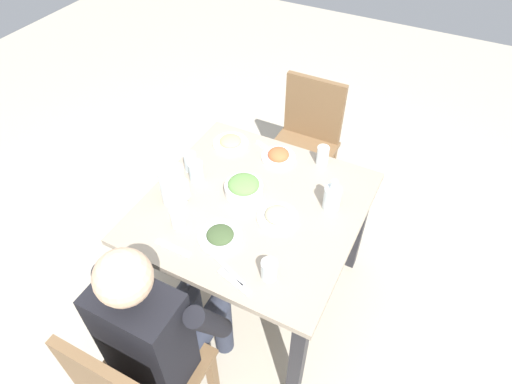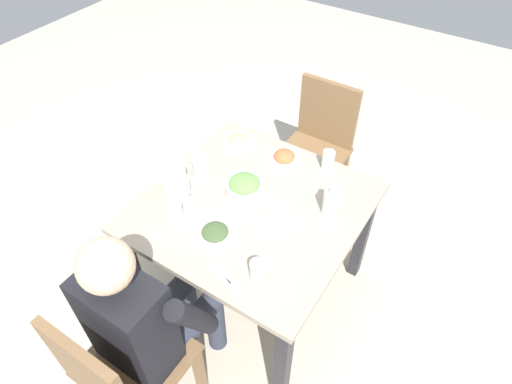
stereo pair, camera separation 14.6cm
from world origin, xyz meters
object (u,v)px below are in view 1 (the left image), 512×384
at_px(water_glass_far_left, 196,172).
at_px(water_glass_far_right, 190,162).
at_px(water_glass_near_right, 323,156).
at_px(water_glass_by_pitcher, 269,270).
at_px(water_glass_center, 178,218).
at_px(water_pitcher, 173,185).
at_px(plate_fries, 231,142).
at_px(salad_bowl, 244,187).
at_px(chair_far, 306,139).
at_px(plate_dolmas, 220,236).
at_px(diner_near, 162,323).
at_px(dining_table, 253,220).
at_px(plate_beans, 278,216).
at_px(plate_rice_curry, 279,156).
at_px(oil_carafe, 332,199).

xyz_separation_m(water_glass_far_left, water_glass_far_right, (-0.07, 0.05, -0.00)).
distance_m(water_glass_near_right, water_glass_by_pitcher, 0.75).
xyz_separation_m(water_glass_far_right, water_glass_near_right, (0.58, 0.35, 0.00)).
height_order(water_glass_far_right, water_glass_center, water_glass_far_right).
relative_size(water_pitcher, plate_fries, 0.99).
relative_size(salad_bowl, water_glass_center, 1.88).
bearing_deg(water_glass_far_left, chair_far, 72.88).
bearing_deg(plate_dolmas, water_pitcher, 161.23).
bearing_deg(diner_near, dining_table, 84.48).
bearing_deg(dining_table, water_glass_center, -132.20).
bearing_deg(water_glass_center, plate_beans, 32.00).
bearing_deg(diner_near, plate_dolmas, 86.02).
relative_size(dining_table, plate_dolmas, 5.06).
bearing_deg(plate_rice_curry, plate_fries, -177.75).
bearing_deg(chair_far, oil_carafe, -60.88).
height_order(water_pitcher, plate_dolmas, water_pitcher).
relative_size(dining_table, chair_far, 1.13).
relative_size(diner_near, plate_dolmas, 5.97).
bearing_deg(water_glass_near_right, water_pitcher, -132.94).
height_order(dining_table, water_pitcher, water_pitcher).
relative_size(plate_dolmas, water_glass_by_pitcher, 2.16).
distance_m(water_pitcher, salad_bowl, 0.33).
bearing_deg(water_glass_by_pitcher, plate_beans, 108.74).
bearing_deg(diner_near, water_glass_far_left, 111.00).
bearing_deg(oil_carafe, water_glass_far_right, -174.26).
bearing_deg(plate_rice_curry, water_glass_far_right, -142.21).
distance_m(chair_far, water_glass_near_right, 0.59).
distance_m(chair_far, water_pitcher, 1.10).
height_order(plate_beans, oil_carafe, oil_carafe).
distance_m(plate_rice_curry, water_glass_by_pitcher, 0.74).
relative_size(plate_rice_curry, water_glass_far_right, 1.78).
bearing_deg(dining_table, salad_bowl, 148.78).
height_order(plate_dolmas, water_glass_by_pitcher, water_glass_by_pitcher).
bearing_deg(water_glass_by_pitcher, water_glass_far_right, 147.52).
bearing_deg(dining_table, water_glass_near_right, 66.87).
distance_m(water_glass_near_right, oil_carafe, 0.31).
relative_size(diner_near, plate_fries, 6.09).
bearing_deg(plate_dolmas, water_glass_center, -174.71).
distance_m(plate_fries, water_glass_center, 0.62).
height_order(dining_table, plate_beans, plate_beans).
bearing_deg(plate_dolmas, dining_table, 81.87).
bearing_deg(water_pitcher, plate_dolmas, -18.77).
bearing_deg(water_glass_far_right, water_glass_far_left, -37.31).
bearing_deg(water_glass_far_right, plate_fries, 73.54).
relative_size(dining_table, plate_beans, 5.19).
xyz_separation_m(diner_near, water_glass_far_right, (-0.33, 0.74, 0.14)).
relative_size(plate_fries, oil_carafe, 1.16).
distance_m(water_pitcher, water_glass_center, 0.17).
bearing_deg(water_glass_far_left, oil_carafe, 10.70).
bearing_deg(oil_carafe, water_glass_far_left, -169.30).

